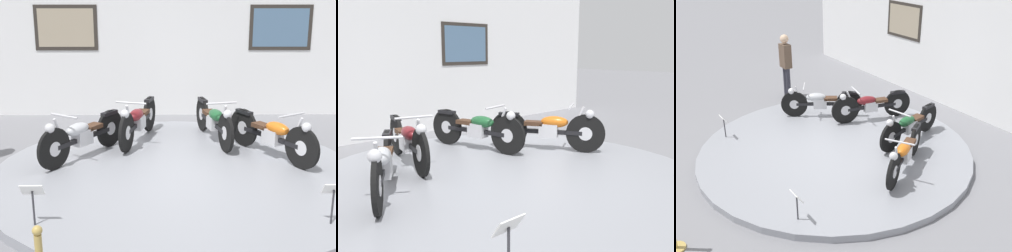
% 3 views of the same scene
% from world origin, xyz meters
% --- Properties ---
extents(ground_plane, '(60.00, 60.00, 0.00)m').
position_xyz_m(ground_plane, '(0.00, 0.00, 0.00)').
color(ground_plane, slate).
extents(display_platform, '(5.67, 5.67, 0.13)m').
position_xyz_m(display_platform, '(0.00, 0.00, 0.07)').
color(display_platform, gray).
rests_on(display_platform, ground_plane).
extents(back_wall, '(14.00, 0.22, 3.65)m').
position_xyz_m(back_wall, '(0.00, 4.02, 1.83)').
color(back_wall, white).
rests_on(back_wall, ground_plane).
extents(motorcycle_silver, '(1.11, 1.72, 0.80)m').
position_xyz_m(motorcycle_silver, '(-1.55, 0.55, 0.52)').
color(motorcycle_silver, black).
rests_on(motorcycle_silver, display_platform).
extents(motorcycle_maroon, '(0.66, 1.97, 0.81)m').
position_xyz_m(motorcycle_maroon, '(-0.69, 1.45, 0.53)').
color(motorcycle_maroon, black).
rests_on(motorcycle_maroon, display_platform).
extents(motorcycle_green, '(0.60, 1.98, 0.81)m').
position_xyz_m(motorcycle_green, '(0.69, 1.45, 0.53)').
color(motorcycle_green, black).
rests_on(motorcycle_green, display_platform).
extents(motorcycle_orange, '(1.09, 1.75, 0.81)m').
position_xyz_m(motorcycle_orange, '(1.55, 0.55, 0.53)').
color(motorcycle_orange, black).
rests_on(motorcycle_orange, display_platform).
extents(info_placard_front_left, '(0.26, 0.11, 0.51)m').
position_xyz_m(info_placard_front_left, '(-1.72, -1.79, 0.50)').
color(info_placard_front_left, '#333338').
rests_on(info_placard_front_left, display_platform).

